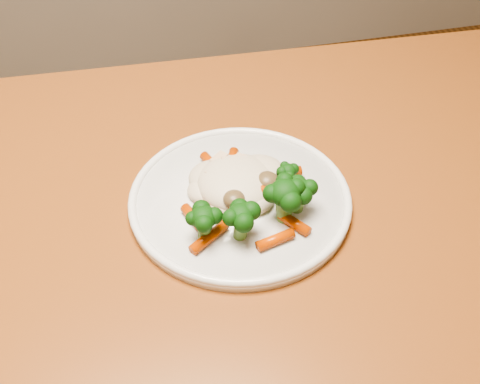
% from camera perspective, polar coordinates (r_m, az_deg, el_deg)
% --- Properties ---
extents(dining_table, '(1.15, 0.79, 0.75)m').
position_cam_1_polar(dining_table, '(0.76, -5.53, -9.86)').
color(dining_table, brown).
rests_on(dining_table, ground).
extents(plate, '(0.26, 0.26, 0.01)m').
position_cam_1_polar(plate, '(0.71, 0.00, -0.84)').
color(plate, white).
rests_on(plate, dining_table).
extents(meal, '(0.16, 0.17, 0.05)m').
position_cam_1_polar(meal, '(0.68, 0.78, 0.12)').
color(meal, beige).
rests_on(meal, plate).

